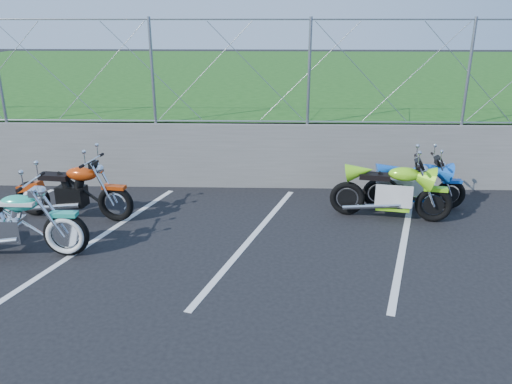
{
  "coord_description": "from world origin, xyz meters",
  "views": [
    {
      "loc": [
        0.26,
        -6.2,
        3.35
      ],
      "look_at": [
        0.05,
        1.3,
        0.66
      ],
      "focal_mm": 35.0,
      "sensor_mm": 36.0,
      "label": 1
    }
  ],
  "objects_px": {
    "cruiser_turquoise": "(11,226)",
    "sportbike_green": "(392,193)",
    "sportbike_blue": "(416,187)",
    "naked_orange": "(74,193)"
  },
  "relations": [
    {
      "from": "cruiser_turquoise",
      "to": "sportbike_green",
      "type": "bearing_deg",
      "value": 15.34
    },
    {
      "from": "cruiser_turquoise",
      "to": "sportbike_blue",
      "type": "bearing_deg",
      "value": 18.25
    },
    {
      "from": "cruiser_turquoise",
      "to": "sportbike_blue",
      "type": "relative_size",
      "value": 1.26
    },
    {
      "from": "naked_orange",
      "to": "sportbike_green",
      "type": "height_order",
      "value": "naked_orange"
    },
    {
      "from": "sportbike_blue",
      "to": "naked_orange",
      "type": "bearing_deg",
      "value": -172.02
    },
    {
      "from": "sportbike_blue",
      "to": "sportbike_green",
      "type": "bearing_deg",
      "value": -135.68
    },
    {
      "from": "cruiser_turquoise",
      "to": "sportbike_blue",
      "type": "height_order",
      "value": "cruiser_turquoise"
    },
    {
      "from": "cruiser_turquoise",
      "to": "naked_orange",
      "type": "xyz_separation_m",
      "value": [
        0.4,
        1.4,
        -0.0
      ]
    },
    {
      "from": "sportbike_green",
      "to": "sportbike_blue",
      "type": "bearing_deg",
      "value": 53.73
    },
    {
      "from": "cruiser_turquoise",
      "to": "naked_orange",
      "type": "height_order",
      "value": "cruiser_turquoise"
    }
  ]
}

